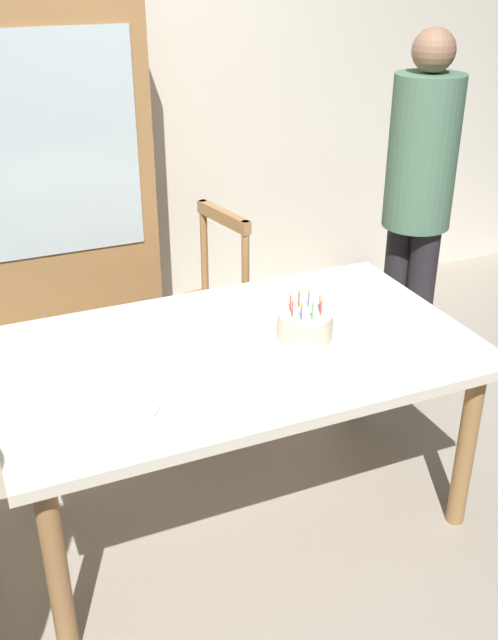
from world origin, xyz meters
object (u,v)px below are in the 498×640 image
at_px(person_guest, 418,195).
at_px(china_cabinet, 38,188).
at_px(plate_far_side, 192,323).
at_px(plate_near_guest, 393,347).
at_px(chair_spindle_back, 195,315).
at_px(birthday_cake, 305,327).
at_px(plate_near_celebrant, 124,408).
at_px(dining_table, 236,366).

height_order(person_guest, china_cabinet, china_cabinet).
xyz_separation_m(plate_far_side, china_cabinet, (-0.35, 1.33, 0.21)).
distance_m(plate_near_guest, chair_spindle_back, 1.17).
height_order(plate_far_side, person_guest, person_guest).
height_order(chair_spindle_back, person_guest, person_guest).
distance_m(birthday_cake, plate_near_celebrant, 0.75).
distance_m(plate_near_celebrant, plate_near_guest, 0.99).
height_order(plate_near_celebrant, person_guest, person_guest).
bearing_deg(china_cabinet, plate_far_side, -75.38).
height_order(birthday_cake, plate_near_guest, birthday_cake).
height_order(plate_near_celebrant, china_cabinet, china_cabinet).
bearing_deg(birthday_cake, plate_far_side, 140.93).
distance_m(plate_near_celebrant, plate_far_side, 0.60).
bearing_deg(person_guest, dining_table, -152.58).
distance_m(chair_spindle_back, china_cabinet, 1.04).
relative_size(plate_far_side, person_guest, 0.13).
relative_size(chair_spindle_back, person_guest, 0.55).
xyz_separation_m(plate_near_guest, person_guest, (0.67, 0.84, 0.24)).
distance_m(birthday_cake, plate_far_side, 0.44).
relative_size(dining_table, chair_spindle_back, 1.81).
relative_size(plate_near_guest, chair_spindle_back, 0.23).
distance_m(dining_table, chair_spindle_back, 0.87).
bearing_deg(plate_near_celebrant, chair_spindle_back, 60.49).
height_order(chair_spindle_back, china_cabinet, china_cabinet).
height_order(birthday_cake, person_guest, person_guest).
height_order(plate_far_side, chair_spindle_back, chair_spindle_back).
height_order(dining_table, plate_near_guest, plate_near_guest).
xyz_separation_m(plate_near_celebrant, plate_far_side, (0.39, 0.46, 0.00)).
xyz_separation_m(dining_table, person_guest, (1.18, 0.61, 0.33)).
distance_m(plate_near_celebrant, chair_spindle_back, 1.26).
bearing_deg(dining_table, birthday_cake, -10.11).
bearing_deg(plate_far_side, plate_near_guest, -37.33).
height_order(birthday_cake, plate_far_side, birthday_cake).
relative_size(dining_table, plate_near_celebrant, 7.83).
relative_size(plate_near_celebrant, plate_near_guest, 1.00).
xyz_separation_m(dining_table, china_cabinet, (-0.43, 1.56, 0.29)).
bearing_deg(plate_near_guest, dining_table, 156.01).
distance_m(plate_far_side, china_cabinet, 1.39).
height_order(dining_table, chair_spindle_back, chair_spindle_back).
xyz_separation_m(birthday_cake, plate_far_side, (-0.34, 0.28, -0.04)).
bearing_deg(plate_near_celebrant, person_guest, 26.99).
bearing_deg(china_cabinet, plate_near_guest, -62.03).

